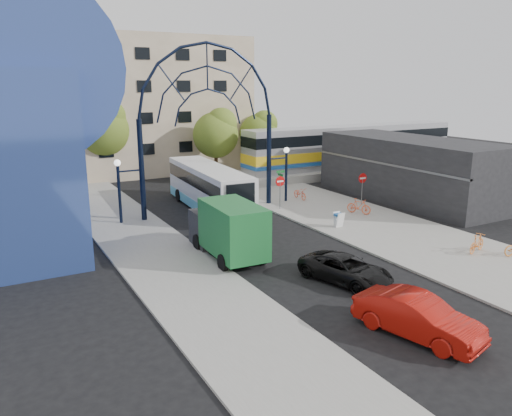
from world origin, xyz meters
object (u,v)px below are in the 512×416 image
bike_far_b (477,243)px  tree_north_b (103,127)px  black_suv (346,269)px  do_not_enter_sign (362,181)px  street_name_sign (280,181)px  bike_near_b (359,206)px  stop_sign (280,184)px  sandwich_board (339,218)px  gateway_arch (208,94)px  tree_north_a (217,132)px  red_sedan (417,317)px  bike_near_a (300,193)px  train_car (353,146)px  green_truck (227,229)px  city_bus (209,187)px

bike_far_b → tree_north_b: bearing=7.3°
black_suv → bike_far_b: bearing=-18.6°
black_suv → do_not_enter_sign: bearing=30.6°
street_name_sign → bike_far_b: street_name_sign is taller
bike_near_b → do_not_enter_sign: bearing=19.4°
bike_near_b → bike_far_b: bike_near_b is taller
stop_sign → tree_north_b: tree_north_b is taller
sandwich_board → tree_north_b: bearing=111.6°
street_name_sign → tree_north_b: size_ratio=0.35×
stop_sign → black_suv: 14.19m
gateway_arch → bike_far_b: gateway_arch is taller
stop_sign → street_name_sign: size_ratio=0.89×
stop_sign → bike_far_b: stop_sign is taller
tree_north_a → black_suv: (-5.89, -27.29, -3.96)m
street_name_sign → red_sedan: size_ratio=0.58×
black_suv → bike_near_a: 17.20m
sandwich_board → bike_far_b: bike_far_b is taller
do_not_enter_sign → bike_near_b: (-1.97, -2.00, -1.31)m
street_name_sign → train_car: bearing=32.4°
green_truck → gateway_arch: bearing=73.9°
sandwich_board → gateway_arch: bearing=124.9°
train_car → tree_north_a: (-13.88, 3.93, 1.71)m
stop_sign → black_suv: bearing=-108.9°
tree_north_a → gateway_arch: bearing=-117.2°
do_not_enter_sign → black_suv: 15.71m
red_sedan → tree_north_b: bearing=80.1°
street_name_sign → bike_near_b: street_name_sign is taller
gateway_arch → train_car: bearing=21.8°
do_not_enter_sign → city_bus: size_ratio=0.20×
stop_sign → tree_north_a: size_ratio=0.36×
black_suv → sandwich_board: bearing=37.9°
tree_north_b → black_suv: 31.90m
tree_north_b → street_name_sign: bearing=-62.3°
gateway_arch → green_truck: gateway_arch is taller
train_car → red_sedan: train_car is taller
stop_sign → tree_north_a: tree_north_a is taller
stop_sign → tree_north_a: (1.32, 13.93, 2.61)m
tree_north_b → black_suv: (4.11, -31.29, -4.62)m
city_bus → bike_near_a: (7.72, -0.77, -1.13)m
bike_near_b → sandwich_board: bearing=-175.5°
city_bus → gateway_arch: bearing=-103.7°
tree_north_b → bike_far_b: 34.60m
tree_north_b → green_truck: (0.72, -25.28, -3.69)m
black_suv → green_truck: bearing=103.4°
tree_north_a → green_truck: (-9.28, -21.28, -3.03)m
do_not_enter_sign → red_sedan: bearing=-125.0°
sandwich_board → red_sedan: 14.36m
green_truck → stop_sign: bearing=45.2°
gateway_arch → stop_sign: size_ratio=5.46×
train_car → black_suv: (-19.77, -23.37, -2.25)m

